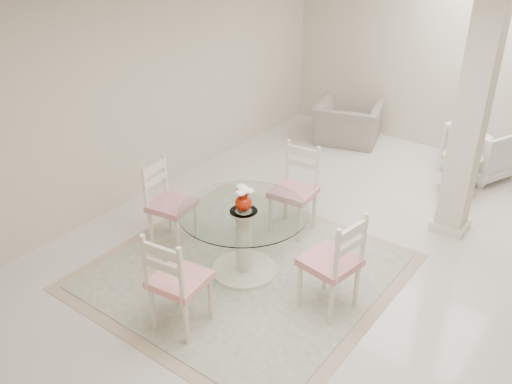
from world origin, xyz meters
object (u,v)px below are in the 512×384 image
Objects in this scene: dining_chair_south at (174,276)px; side_table at (459,175)px; dining_table at (244,242)px; red_vase at (244,199)px; armchair_white at (483,150)px; recliner_taupe at (347,123)px; column at (471,119)px; dining_chair_east at (337,257)px; dining_chair_west at (166,197)px; dining_chair_north at (297,183)px.

side_table is at bearing -112.16° from dining_chair_south.
dining_chair_south is (0.05, -1.02, 0.21)m from dining_table.
armchair_white is at bearing 72.01° from red_vase.
recliner_taupe is at bearing 25.80° from armchair_white.
column is 2.24m from dining_chair_east.
dining_chair_west is 2.07× the size of side_table.
dining_chair_south is 1.37× the size of armchair_white.
side_table is (0.13, 3.02, -0.35)m from dining_chair_east.
armchair_white is (2.04, 0.10, 0.05)m from recliner_taupe.
dining_chair_north is at bearing -51.14° from dining_chair_west.
dining_chair_south reaches higher than red_vase.
dining_table is 0.49m from red_vase.
armchair_white reaches higher than side_table.
recliner_taupe is at bearing 100.55° from dining_chair_north.
red_vase reaches higher than recliner_taupe.
dining_chair_north is 3.03m from armchair_white.
dining_chair_west is 1.44m from dining_chair_south.
red_vase is at bearing -123.52° from column.
dining_chair_south is (1.07, -0.97, 0.02)m from dining_chair_west.
armchair_white is at bearing -39.49° from dining_chair_west.
red_vase is at bearing -92.81° from dining_chair_north.
dining_chair_south reaches higher than dining_table.
dining_chair_north reaches higher than red_vase.
column reaches higher than armchair_white.
column is 5.18× the size of side_table.
recliner_taupe reaches higher than side_table.
dining_chair_north reaches higher than recliner_taupe.
side_table is at bearing 53.78° from dining_chair_north.
dining_chair_west is 0.97× the size of dining_chair_south.
column is 1.48m from side_table.
dining_chair_east is 1.05× the size of dining_chair_west.
side_table is at bearing 69.27° from dining_table.
dining_chair_west is at bearing -177.07° from dining_table.
dining_chair_north reaches higher than side_table.
side_table is (-0.07, -0.71, -0.13)m from armchair_white.
dining_chair_south reaches higher than side_table.
armchair_white is at bearing -110.76° from dining_chair_south.
dining_chair_west is (-1.02, -0.05, 0.19)m from dining_table.
dining_chair_west is at bearing -78.48° from dining_chair_east.
column reaches higher than recliner_taupe.
dining_table is at bearing -123.54° from column.
dining_chair_west is (-1.02, -0.05, -0.29)m from red_vase.
dining_chair_south is 4.23m from side_table.
dining_chair_east is (-0.38, -2.08, -0.75)m from column.
recliner_taupe is (-0.81, 3.67, -0.54)m from red_vase.
dining_table is 3.76m from recliner_taupe.
dining_table is 1.04m from dining_chair_south.
dining_chair_north is at bearing 92.70° from dining_table.
dining_chair_east is 2.17× the size of side_table.
dining_chair_west is 3.80m from side_table.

